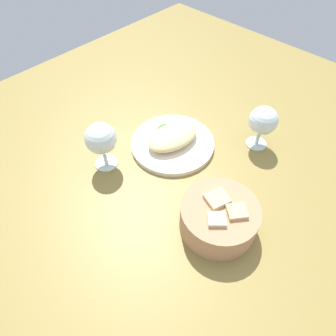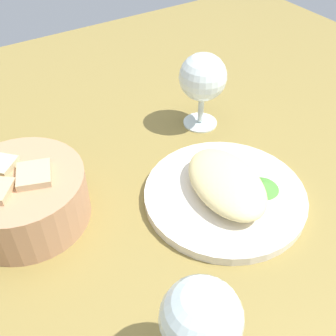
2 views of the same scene
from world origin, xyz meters
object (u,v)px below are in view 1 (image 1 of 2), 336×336
at_px(plate, 172,143).
at_px(wine_glass_far, 263,122).
at_px(bread_basket, 219,217).
at_px(wine_glass_near, 101,140).

distance_m(plate, wine_glass_far, 0.25).
height_order(bread_basket, wine_glass_far, wine_glass_far).
xyz_separation_m(plate, wine_glass_far, (-0.17, 0.17, 0.07)).
relative_size(wine_glass_near, wine_glass_far, 1.07).
height_order(plate, wine_glass_near, wine_glass_near).
xyz_separation_m(plate, bread_basket, (0.12, 0.25, 0.03)).
relative_size(plate, bread_basket, 1.36).
height_order(bread_basket, wine_glass_near, wine_glass_near).
bearing_deg(wine_glass_far, bread_basket, 15.93).
distance_m(bread_basket, wine_glass_near, 0.33).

